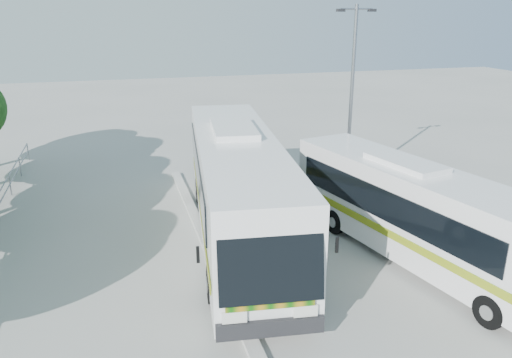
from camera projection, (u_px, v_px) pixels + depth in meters
name	position (u px, v px, depth m)	size (l,w,h in m)	color
ground	(279.00, 254.00, 17.52)	(100.00, 100.00, 0.00)	#A3A39E
kerb_divider	(204.00, 236.00, 18.70)	(0.40, 16.00, 0.15)	#B2B2AD
coach_main	(238.00, 184.00, 18.22)	(4.50, 13.92, 3.80)	white
coach_adjacent	(422.00, 214.00, 16.42)	(4.63, 11.66, 3.18)	silver
lamppost	(352.00, 90.00, 22.93)	(2.05, 0.53, 8.39)	gray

